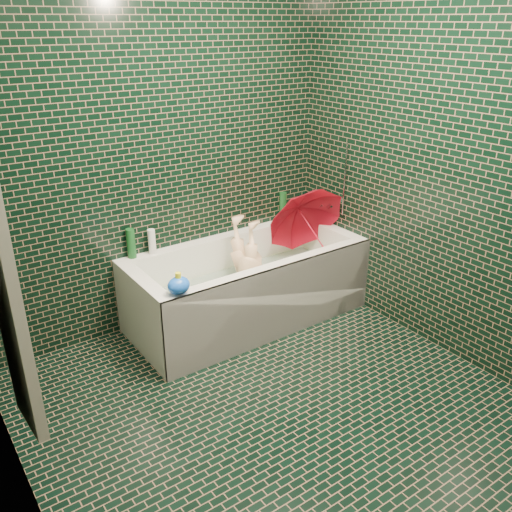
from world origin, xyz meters
TOP-DOWN VIEW (x-y plane):
  - floor at (0.00, 0.00)m, footprint 2.80×2.80m
  - wall_back at (0.00, 1.40)m, footprint 2.80×0.00m
  - wall_right at (1.30, 0.00)m, footprint 0.00×2.80m
  - bathtub at (0.45, 1.01)m, footprint 1.70×0.75m
  - bath_mat at (0.45, 1.02)m, footprint 1.35×0.47m
  - water at (0.45, 1.02)m, footprint 1.48×0.53m
  - towel at (-1.24, 0.24)m, footprint 0.08×0.44m
  - faucet at (1.26, 1.02)m, footprint 0.18×0.19m
  - child at (0.48, 1.05)m, footprint 0.94×0.42m
  - umbrella at (0.98, 0.95)m, footprint 0.81×0.88m
  - soap_bottle_a at (1.25, 1.33)m, footprint 0.14×0.14m
  - soap_bottle_b at (1.25, 1.32)m, footprint 0.11×0.11m
  - soap_bottle_c at (1.23, 1.34)m, footprint 0.15×0.15m
  - bottle_right_tall at (1.02, 1.35)m, footprint 0.07×0.07m
  - bottle_right_pump at (1.24, 1.33)m, footprint 0.06×0.06m
  - bottle_left_tall at (-0.27, 1.37)m, footprint 0.07×0.07m
  - bottle_left_short at (-0.12, 1.34)m, footprint 0.06×0.06m
  - rubber_duck at (1.04, 1.33)m, footprint 0.11×0.09m
  - bath_toy at (-0.26, 0.70)m, footprint 0.14×0.11m

SIDE VIEW (x-z plane):
  - floor at x=0.00m, z-range 0.00..0.00m
  - bath_mat at x=0.45m, z-range 0.15..0.16m
  - bathtub at x=0.45m, z-range -0.06..0.49m
  - water at x=0.45m, z-range 0.30..0.30m
  - child at x=0.48m, z-range 0.18..0.44m
  - soap_bottle_a at x=1.25m, z-range 0.41..0.69m
  - soap_bottle_b at x=1.25m, z-range 0.45..0.65m
  - soap_bottle_c at x=1.23m, z-range 0.47..0.63m
  - rubber_duck at x=1.04m, z-range 0.55..0.63m
  - bath_toy at x=-0.26m, z-range 0.54..0.68m
  - umbrella at x=0.98m, z-range 0.19..1.04m
  - bottle_right_pump at x=1.24m, z-range 0.55..0.72m
  - bottle_left_short at x=-0.12m, z-range 0.55..0.73m
  - bottle_left_tall at x=-0.27m, z-range 0.55..0.76m
  - bottle_right_tall at x=1.02m, z-range 0.55..0.79m
  - faucet at x=1.26m, z-range 0.50..1.05m
  - towel at x=-1.24m, z-range 0.47..1.59m
  - wall_back at x=0.00m, z-range -0.15..2.65m
  - wall_right at x=1.30m, z-range -0.15..2.65m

